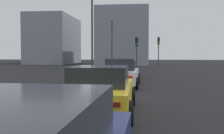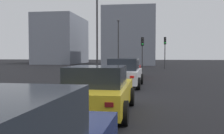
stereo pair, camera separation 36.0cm
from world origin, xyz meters
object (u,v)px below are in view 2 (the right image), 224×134
object	(u,v)px
street_lamp_kerbside	(97,22)
car_white_second	(124,73)
traffic_light_near_left	(142,47)
traffic_light_near_right	(165,46)
car_yellow_third	(98,90)
street_lamp_far	(118,39)
car_red_lead	(129,68)

from	to	relation	value
street_lamp_kerbside	car_white_second	bearing A→B (deg)	-158.90
traffic_light_near_left	street_lamp_kerbside	world-z (taller)	street_lamp_kerbside
traffic_light_near_right	car_white_second	bearing A→B (deg)	-8.49
car_yellow_third	traffic_light_near_right	xyz separation A→B (m)	(25.44, -3.49, 2.13)
street_lamp_kerbside	car_yellow_third	bearing A→B (deg)	-168.78
traffic_light_near_right	traffic_light_near_left	bearing A→B (deg)	-24.75
traffic_light_near_right	street_lamp_far	distance (m)	6.39
car_red_lead	car_yellow_third	world-z (taller)	car_red_lead
street_lamp_kerbside	street_lamp_far	distance (m)	12.36
street_lamp_kerbside	traffic_light_near_right	bearing A→B (deg)	-31.91
car_white_second	street_lamp_kerbside	world-z (taller)	street_lamp_kerbside
car_white_second	car_yellow_third	distance (m)	6.90
car_white_second	street_lamp_kerbside	distance (m)	9.58
car_red_lead	street_lamp_far	size ratio (longest dim) A/B	0.67
car_red_lead	traffic_light_near_right	xyz separation A→B (m)	(12.59, -3.51, 2.11)
street_lamp_kerbside	traffic_light_near_left	bearing A→B (deg)	-37.01
traffic_light_near_left	street_lamp_kerbside	size ratio (longest dim) A/B	0.45
car_red_lead	street_lamp_far	distance (m)	15.06
car_yellow_third	street_lamp_kerbside	distance (m)	15.85
street_lamp_kerbside	street_lamp_far	size ratio (longest dim) A/B	1.25
car_white_second	traffic_light_near_right	xyz separation A→B (m)	(18.54, -3.33, 2.09)
car_white_second	traffic_light_near_left	xyz separation A→B (m)	(13.23, -0.69, 1.85)
car_red_lead	street_lamp_far	xyz separation A→B (m)	(14.52, 2.50, 3.12)
car_red_lead	car_white_second	bearing A→B (deg)	-177.64
car_red_lead	street_lamp_kerbside	size ratio (longest dim) A/B	0.54
car_yellow_third	traffic_light_near_left	xyz separation A→B (m)	(20.13, -0.85, 1.90)
street_lamp_far	street_lamp_kerbside	bearing A→B (deg)	177.86
street_lamp_far	car_red_lead	bearing A→B (deg)	-170.23
traffic_light_near_left	car_red_lead	bearing A→B (deg)	-14.74
car_yellow_third	car_white_second	bearing A→B (deg)	-1.28
street_lamp_far	car_white_second	bearing A→B (deg)	-172.53
street_lamp_kerbside	street_lamp_far	xyz separation A→B (m)	(12.32, -0.46, -0.84)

